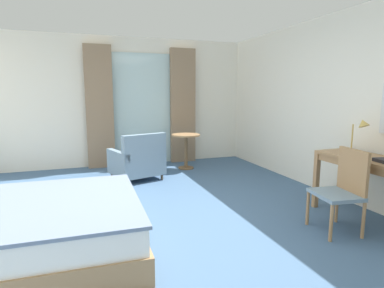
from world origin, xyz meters
The scene contains 12 objects.
ground centered at (0.00, 0.00, -0.05)m, with size 5.93×7.53×0.10m, color #426084.
wall_back centered at (0.00, 3.51, 1.32)m, with size 5.53×0.12×2.64m, color white.
wall_right centered at (2.70, 0.00, 1.32)m, with size 0.12×7.13×2.64m, color white.
balcony_glass_door centered at (0.41, 3.43, 1.16)m, with size 1.30×0.02×2.32m, color silver.
curtain_panel_left centered at (-0.46, 3.33, 1.22)m, with size 0.53×0.10×2.44m, color #897056.
curtain_panel_right centered at (1.29, 3.33, 1.22)m, with size 0.55×0.10×2.44m, color #897056.
bed centered at (-1.51, -0.20, 0.27)m, with size 2.30×1.74×1.01m.
writing_desk centered at (2.30, -0.63, 0.67)m, with size 0.55×1.29×0.77m.
desk_chair centered at (1.80, -0.72, 0.50)m, with size 0.48×0.53×0.91m.
desk_lamp centered at (2.37, -0.36, 1.08)m, with size 0.16×0.26×0.45m.
armchair_by_window centered at (0.07, 2.14, 0.33)m, with size 0.96×0.95×0.83m.
round_cafe_table centered at (1.13, 2.66, 0.50)m, with size 0.56×0.56×0.69m.
Camera 1 is at (-0.85, -3.32, 1.50)m, focal length 29.90 mm.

